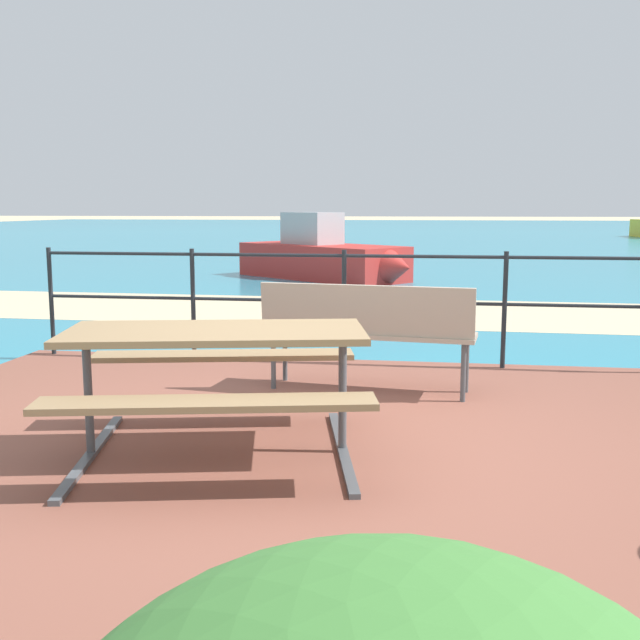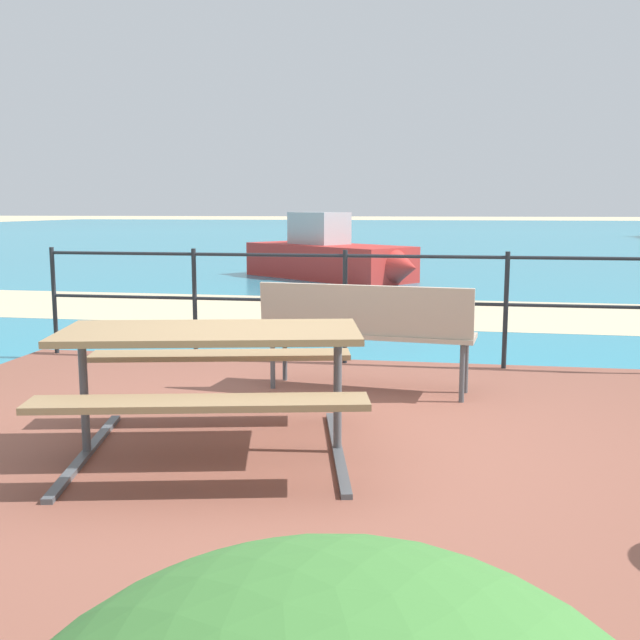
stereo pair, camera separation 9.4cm
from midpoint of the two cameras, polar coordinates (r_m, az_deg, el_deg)
ground_plane at (r=4.73m, az=-1.44°, el=-10.13°), size 240.00×240.00×0.00m
patio_paving at (r=4.72m, az=-1.44°, el=-9.78°), size 6.40×5.20×0.06m
sea_water at (r=44.43m, az=8.36°, el=6.64°), size 90.00×90.00×0.01m
beach_strip at (r=10.89m, az=4.85°, el=0.64°), size 54.05×4.09×0.01m
picnic_table at (r=4.39m, az=-7.81°, el=-2.83°), size 2.01×1.82×0.76m
park_bench at (r=5.82m, az=4.06°, el=-0.41°), size 1.72×0.61×0.88m
railing_fence at (r=6.93m, az=2.33°, el=2.19°), size 5.94×0.04×1.07m
boat_mid at (r=15.85m, az=0.95°, el=4.86°), size 4.11×3.53×1.41m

